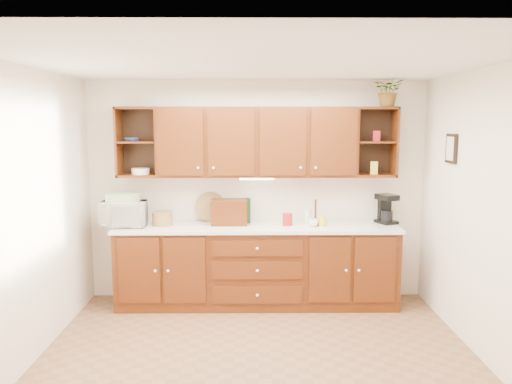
{
  "coord_description": "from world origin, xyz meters",
  "views": [
    {
      "loc": [
        -0.06,
        -4.18,
        2.11
      ],
      "look_at": [
        -0.01,
        1.15,
        1.37
      ],
      "focal_mm": 35.0,
      "sensor_mm": 36.0,
      "label": 1
    }
  ],
  "objects_px": {
    "bread_box": "(229,212)",
    "potted_plant": "(389,90)",
    "coffee_maker": "(386,209)",
    "microwave": "(124,214)"
  },
  "relations": [
    {
      "from": "microwave",
      "to": "coffee_maker",
      "type": "bearing_deg",
      "value": -1.94
    },
    {
      "from": "coffee_maker",
      "to": "potted_plant",
      "type": "distance_m",
      "value": 1.37
    },
    {
      "from": "microwave",
      "to": "bread_box",
      "type": "xyz_separation_m",
      "value": [
        1.2,
        0.09,
        0.0
      ]
    },
    {
      "from": "microwave",
      "to": "potted_plant",
      "type": "xyz_separation_m",
      "value": [
        3.01,
        0.11,
        1.39
      ]
    },
    {
      "from": "coffee_maker",
      "to": "potted_plant",
      "type": "xyz_separation_m",
      "value": [
        -0.03,
        -0.05,
        1.37
      ]
    },
    {
      "from": "coffee_maker",
      "to": "potted_plant",
      "type": "height_order",
      "value": "potted_plant"
    },
    {
      "from": "bread_box",
      "to": "potted_plant",
      "type": "xyz_separation_m",
      "value": [
        1.81,
        0.02,
        1.39
      ]
    },
    {
      "from": "bread_box",
      "to": "potted_plant",
      "type": "height_order",
      "value": "potted_plant"
    },
    {
      "from": "bread_box",
      "to": "coffee_maker",
      "type": "bearing_deg",
      "value": 0.73
    },
    {
      "from": "bread_box",
      "to": "coffee_maker",
      "type": "relative_size",
      "value": 1.21
    }
  ]
}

